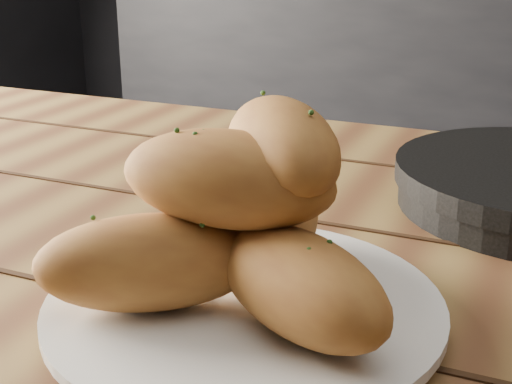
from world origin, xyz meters
name	(u,v)px	position (x,y,z in m)	size (l,w,h in m)	color
table	(251,355)	(-0.26, -0.11, 0.66)	(1.52, 0.97, 0.75)	olive
plate	(245,309)	(-0.22, -0.20, 0.76)	(0.28, 0.28, 0.02)	white
bread_rolls	(244,220)	(-0.22, -0.20, 0.83)	(0.27, 0.23, 0.14)	#AB702F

